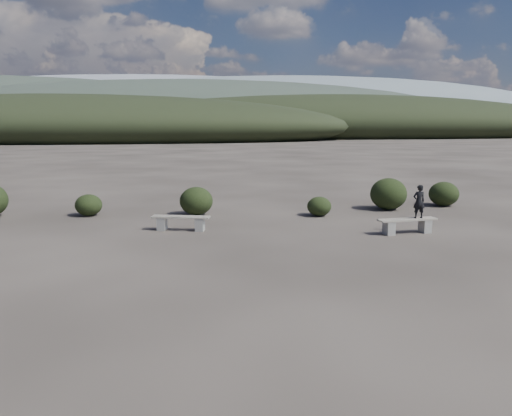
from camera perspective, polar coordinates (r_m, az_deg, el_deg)
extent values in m
plane|color=#2B2621|center=(10.01, 4.80, -9.53)|extent=(1200.00, 1200.00, 0.00)
cube|color=gray|center=(15.80, -10.70, -1.77)|extent=(0.32, 0.40, 0.40)
cube|color=gray|center=(15.50, -6.43, -1.88)|extent=(0.32, 0.40, 0.40)
cube|color=gray|center=(15.60, -8.60, -1.01)|extent=(1.84, 0.78, 0.05)
cube|color=gray|center=(15.40, 14.95, -2.22)|extent=(0.30, 0.38, 0.41)
cube|color=gray|center=(16.03, 18.75, -1.95)|extent=(0.30, 0.38, 0.41)
cube|color=gray|center=(15.66, 16.93, -1.26)|extent=(1.86, 0.61, 0.05)
imported|color=black|center=(15.76, 18.12, 0.71)|extent=(0.38, 0.25, 1.01)
ellipsoid|color=black|center=(18.88, -18.59, 0.32)|extent=(0.95, 0.95, 0.78)
ellipsoid|color=black|center=(18.15, -6.84, 0.80)|extent=(1.20, 1.20, 1.03)
ellipsoid|color=black|center=(18.02, 7.24, 0.19)|extent=(0.87, 0.87, 0.70)
ellipsoid|color=black|center=(19.84, 14.90, 1.57)|extent=(1.39, 1.39, 1.22)
ellipsoid|color=black|center=(21.40, 20.67, 1.52)|extent=(1.17, 1.17, 0.98)
ellipsoid|color=black|center=(101.85, -20.72, 8.70)|extent=(110.00, 40.00, 12.00)
ellipsoid|color=black|center=(124.85, 9.95, 9.44)|extent=(120.00, 44.00, 14.00)
ellipsoid|color=#323D32|center=(169.26, -6.86, 10.29)|extent=(190.00, 64.00, 24.00)
ellipsoid|color=slate|center=(317.58, 5.77, 10.79)|extent=(340.00, 110.00, 44.00)
ellipsoid|color=gray|center=(410.29, -11.55, 10.75)|extent=(460.00, 140.00, 56.00)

